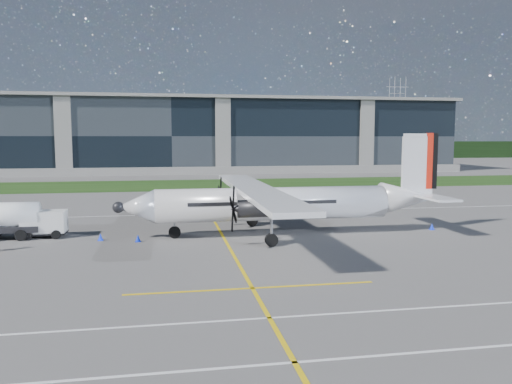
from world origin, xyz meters
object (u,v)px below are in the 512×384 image
Objects in this scene: safety_cone_nose_port at (138,238)px; safety_cone_fwd at (100,237)px; safety_cone_stbdwing at (234,208)px; safety_cone_tail at (432,227)px; turboprop_aircraft at (285,184)px; baggage_tug at (44,224)px; pylon_east at (397,117)px.

safety_cone_fwd is at bearing 160.84° from safety_cone_nose_port.
safety_cone_stbdwing is at bearing 58.50° from safety_cone_nose_port.
safety_cone_fwd is at bearing 179.47° from safety_cone_tail.
baggage_tug is at bearing 173.32° from turboprop_aircraft.
safety_cone_tail and safety_cone_stbdwing have the same top height.
pylon_east reaches higher than safety_cone_nose_port.
safety_cone_tail is (24.88, -0.23, 0.00)m from safety_cone_fwd.
safety_cone_stbdwing is (-13.80, 13.15, 0.00)m from safety_cone_tail.
safety_cone_fwd is at bearing 179.50° from turboprop_aircraft.
pylon_east is 60.00× the size of safety_cone_stbdwing.
safety_cone_fwd is 1.00× the size of safety_cone_stbdwing.
pylon_east reaches higher than baggage_tug.
safety_cone_nose_port is at bearing -121.41° from pylon_east.
safety_cone_nose_port is (-87.96, -144.07, -14.75)m from pylon_east.
safety_cone_nose_port is at bearing -121.50° from safety_cone_stbdwing.
turboprop_aircraft reaches higher than safety_cone_stbdwing.
safety_cone_fwd is 17.02m from safety_cone_stbdwing.
turboprop_aircraft is at bearing 179.44° from safety_cone_tail.
safety_cone_nose_port is 22.29m from safety_cone_tail.
safety_cone_tail is 1.00× the size of safety_cone_stbdwing.
safety_cone_fwd and safety_cone_tail have the same top height.
baggage_tug is 6.37× the size of safety_cone_nose_port.
safety_cone_tail is at bearing -0.56° from turboprop_aircraft.
safety_cone_fwd is 2.75m from safety_cone_nose_port.
safety_cone_tail is (22.28, 0.67, 0.00)m from safety_cone_nose_port.
turboprop_aircraft is 13.58m from safety_cone_fwd.
pylon_east is 9.42× the size of baggage_tug.
safety_cone_fwd is (4.10, -1.90, -0.71)m from baggage_tug.
baggage_tug reaches higher than safety_cone_fwd.
turboprop_aircraft is 17.56m from baggage_tug.
baggage_tug is at bearing -123.83° from pylon_east.
turboprop_aircraft is at bearing -0.50° from safety_cone_fwd.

